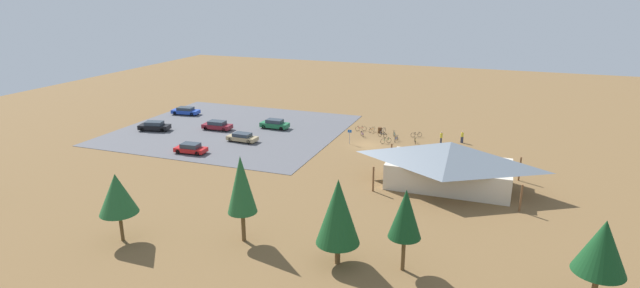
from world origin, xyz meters
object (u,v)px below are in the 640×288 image
bicycle_blue_near_sign (396,139)px  bicycle_orange_near_porch (372,130)px  car_green_end_stall (275,124)px  car_black_second_row (154,126)px  bicycle_black_by_bin (416,135)px  pine_far_east (117,194)px  car_blue_aisle_side (186,111)px  pine_midwest (602,247)px  car_red_inner_stall (191,148)px  bike_pavilion (450,162)px  bicycle_yellow_edge_north (415,141)px  car_maroon_back_corner (217,125)px  bicycle_purple_yard_front (362,134)px  bicycle_silver_lone_east (382,135)px  visitor_crossing_yard (441,137)px  pine_west (405,214)px  bicycle_teal_yard_right (394,135)px  lot_sign (350,135)px  bicycle_green_mid_cluster (386,141)px  visitor_at_bikes (462,137)px  pine_east (241,185)px  trash_bin (380,130)px  car_tan_near_entry (242,137)px  bicycle_white_lone_west (383,131)px  pine_far_west (338,212)px  bicycle_red_front_row (361,128)px

bicycle_blue_near_sign → bicycle_orange_near_porch: size_ratio=1.02×
car_green_end_stall → car_black_second_row: car_green_end_stall is taller
bicycle_black_by_bin → car_black_second_row: bearing=15.3°
pine_far_east → car_blue_aisle_side: bearing=-61.9°
pine_midwest → bicycle_black_by_bin: 42.50m
car_blue_aisle_side → car_red_inner_stall: car_red_inner_stall is taller
pine_midwest → bicycle_orange_near_porch: bearing=-56.5°
bike_pavilion → bicycle_yellow_edge_north: (6.31, -15.09, -2.46)m
bicycle_yellow_edge_north → car_maroon_back_corner: 30.52m
pine_midwest → bicycle_purple_yard_front: pine_midwest is taller
bicycle_orange_near_porch → car_maroon_back_corner: car_maroon_back_corner is taller
bicycle_yellow_edge_north → bicycle_silver_lone_east: bicycle_silver_lone_east is taller
car_blue_aisle_side → visitor_crossing_yard: bearing=177.6°
bicycle_yellow_edge_north → car_blue_aisle_side: car_blue_aisle_side is taller
pine_west → bicycle_teal_yard_right: bearing=-76.8°
lot_sign → car_blue_aisle_side: (32.08, -6.69, -0.70)m
pine_midwest → bicycle_yellow_edge_north: 39.66m
pine_far_east → bicycle_yellow_edge_north: pine_far_east is taller
pine_far_east → bicycle_orange_near_porch: pine_far_east is taller
bicycle_green_mid_cluster → bicycle_teal_yard_right: bearing=-97.9°
bicycle_green_mid_cluster → car_maroon_back_corner: bearing=4.7°
bicycle_purple_yard_front → visitor_at_bikes: visitor_at_bikes is taller
car_maroon_back_corner → car_blue_aisle_side: (10.46, -6.68, -0.03)m
pine_far_east → pine_east: bearing=-159.9°
visitor_at_bikes → trash_bin: bearing=-4.2°
bicycle_silver_lone_east → car_black_second_row: (34.08, 8.92, 0.38)m
car_tan_near_entry → car_maroon_back_corner: bearing=-32.4°
car_blue_aisle_side → car_maroon_back_corner: bearing=147.4°
bicycle_purple_yard_front → bicycle_green_mid_cluster: bearing=151.6°
lot_sign → bicycle_white_lone_west: size_ratio=1.23×
bicycle_blue_near_sign → bicycle_purple_yard_front: 5.35m
pine_far_west → visitor_crossing_yard: bearing=-95.6°
lot_sign → pine_midwest: (-26.85, 31.17, 3.44)m
pine_midwest → pine_far_east: pine_midwest is taller
pine_west → car_blue_aisle_side: size_ratio=1.37×
lot_sign → bicycle_blue_near_sign: size_ratio=1.26×
pine_far_west → bicycle_orange_near_porch: pine_far_west is taller
bicycle_yellow_edge_north → bicycle_orange_near_porch: 8.04m
bicycle_green_mid_cluster → visitor_at_bikes: visitor_at_bikes is taller
lot_sign → car_red_inner_stall: bearing=31.4°
bicycle_red_front_row → lot_sign: bearing=93.0°
pine_far_east → car_blue_aisle_side: (21.84, -40.93, -3.70)m
bicycle_blue_near_sign → bicycle_orange_near_porch: (4.54, -3.61, 0.02)m
lot_sign → pine_far_east: pine_far_east is taller
bicycle_teal_yard_right → bicycle_orange_near_porch: bearing=-22.8°
trash_bin → car_black_second_row: bearing=18.2°
car_tan_near_entry → lot_sign: bearing=-163.8°
car_blue_aisle_side → pine_east: bearing=130.5°
bicycle_purple_yard_front → bicycle_teal_yard_right: bicycle_teal_yard_right is taller
bicycle_white_lone_west → bicycle_red_front_row: bearing=-6.4°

